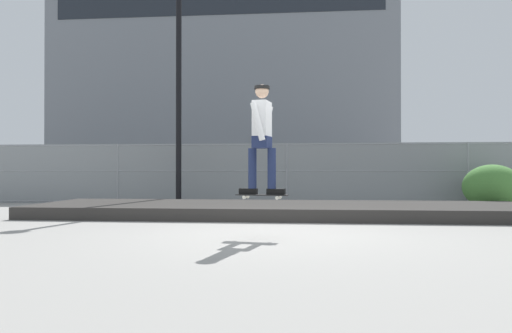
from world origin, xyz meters
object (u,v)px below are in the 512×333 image
at_px(skater, 262,132).
at_px(shrub_left, 492,187).
at_px(skateboard, 262,195).
at_px(street_lamp, 179,59).
at_px(parked_car_near, 229,176).

bearing_deg(skater, shrub_left, 47.74).
bearing_deg(skateboard, shrub_left, 47.74).
height_order(street_lamp, parked_car_near, street_lamp).
height_order(street_lamp, shrub_left, street_lamp).
distance_m(skater, street_lamp, 7.36).
bearing_deg(shrub_left, skater, -132.26).
bearing_deg(street_lamp, skater, -64.94).
xyz_separation_m(skateboard, shrub_left, (5.62, 6.19, -0.06)).
bearing_deg(shrub_left, parked_car_near, 154.74).
bearing_deg(skateboard, parked_car_near, 101.59).
bearing_deg(parked_car_near, street_lamp, -104.34).
xyz_separation_m(parked_car_near, shrub_left, (7.63, -3.60, -0.24)).
height_order(skater, shrub_left, skater).
bearing_deg(parked_car_near, skater, -78.41).
height_order(skateboard, parked_car_near, parked_car_near).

